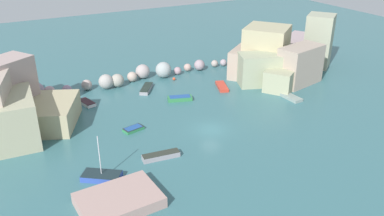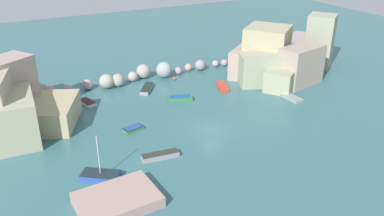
{
  "view_description": "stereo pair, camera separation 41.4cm",
  "coord_description": "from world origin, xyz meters",
  "px_view_note": "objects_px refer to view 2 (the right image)",
  "views": [
    {
      "loc": [
        -24.24,
        -40.27,
        25.05
      ],
      "look_at": [
        0.0,
        5.32,
        1.0
      ],
      "focal_mm": 37.45,
      "sensor_mm": 36.0,
      "label": 1
    },
    {
      "loc": [
        -23.88,
        -40.46,
        25.05
      ],
      "look_at": [
        0.0,
        5.32,
        1.0
      ],
      "focal_mm": 37.45,
      "sensor_mm": 36.0,
      "label": 2
    }
  ],
  "objects_px": {
    "moored_boat_0": "(101,176)",
    "moored_boat_2": "(222,87)",
    "moored_boat_1": "(87,102)",
    "stone_dock": "(117,200)",
    "channel_buoy": "(175,79)",
    "moored_boat_5": "(147,88)",
    "moored_boat_6": "(133,129)",
    "moored_boat_3": "(180,98)",
    "moored_boat_7": "(291,98)",
    "moored_boat_4": "(160,156)"
  },
  "relations": [
    {
      "from": "moored_boat_6",
      "to": "moored_boat_7",
      "type": "bearing_deg",
      "value": 163.12
    },
    {
      "from": "moored_boat_3",
      "to": "moored_boat_5",
      "type": "height_order",
      "value": "moored_boat_3"
    },
    {
      "from": "moored_boat_1",
      "to": "moored_boat_3",
      "type": "bearing_deg",
      "value": 53.11
    },
    {
      "from": "moored_boat_3",
      "to": "moored_boat_2",
      "type": "bearing_deg",
      "value": 26.89
    },
    {
      "from": "moored_boat_2",
      "to": "moored_boat_4",
      "type": "bearing_deg",
      "value": -29.69
    },
    {
      "from": "stone_dock",
      "to": "moored_boat_3",
      "type": "bearing_deg",
      "value": 50.38
    },
    {
      "from": "stone_dock",
      "to": "moored_boat_6",
      "type": "xyz_separation_m",
      "value": [
        6.65,
        13.94,
        -0.34
      ]
    },
    {
      "from": "moored_boat_5",
      "to": "moored_boat_7",
      "type": "height_order",
      "value": "moored_boat_5"
    },
    {
      "from": "moored_boat_2",
      "to": "moored_boat_5",
      "type": "xyz_separation_m",
      "value": [
        -11.5,
        4.86,
        0.07
      ]
    },
    {
      "from": "moored_boat_0",
      "to": "moored_boat_5",
      "type": "relative_size",
      "value": 1.18
    },
    {
      "from": "moored_boat_2",
      "to": "stone_dock",
      "type": "bearing_deg",
      "value": -29.89
    },
    {
      "from": "moored_boat_3",
      "to": "channel_buoy",
      "type": "bearing_deg",
      "value": 88.42
    },
    {
      "from": "channel_buoy",
      "to": "moored_boat_6",
      "type": "xyz_separation_m",
      "value": [
        -12.76,
        -14.15,
        -0.02
      ]
    },
    {
      "from": "stone_dock",
      "to": "channel_buoy",
      "type": "bearing_deg",
      "value": 55.36
    },
    {
      "from": "moored_boat_2",
      "to": "channel_buoy",
      "type": "bearing_deg",
      "value": -121.44
    },
    {
      "from": "moored_boat_2",
      "to": "moored_boat_3",
      "type": "distance_m",
      "value": 8.55
    },
    {
      "from": "channel_buoy",
      "to": "moored_boat_5",
      "type": "xyz_separation_m",
      "value": [
        -5.97,
        -2.01,
        0.05
      ]
    },
    {
      "from": "stone_dock",
      "to": "moored_boat_3",
      "type": "xyz_separation_m",
      "value": [
        16.49,
        19.91,
        -0.25
      ]
    },
    {
      "from": "moored_boat_5",
      "to": "moored_boat_7",
      "type": "bearing_deg",
      "value": 87.84
    },
    {
      "from": "moored_boat_1",
      "to": "stone_dock",
      "type": "bearing_deg",
      "value": -22.73
    },
    {
      "from": "moored_boat_1",
      "to": "moored_boat_4",
      "type": "relative_size",
      "value": 0.77
    },
    {
      "from": "channel_buoy",
      "to": "moored_boat_2",
      "type": "bearing_deg",
      "value": -51.16
    },
    {
      "from": "channel_buoy",
      "to": "moored_boat_0",
      "type": "relative_size",
      "value": 0.1
    },
    {
      "from": "moored_boat_2",
      "to": "moored_boat_5",
      "type": "distance_m",
      "value": 12.49
    },
    {
      "from": "moored_boat_5",
      "to": "moored_boat_3",
      "type": "bearing_deg",
      "value": 60.62
    },
    {
      "from": "stone_dock",
      "to": "moored_boat_1",
      "type": "distance_m",
      "value": 25.38
    },
    {
      "from": "stone_dock",
      "to": "moored_boat_1",
      "type": "relative_size",
      "value": 2.22
    },
    {
      "from": "moored_boat_7",
      "to": "moored_boat_3",
      "type": "bearing_deg",
      "value": 61.12
    },
    {
      "from": "moored_boat_6",
      "to": "moored_boat_3",
      "type": "bearing_deg",
      "value": -161.97
    },
    {
      "from": "channel_buoy",
      "to": "moored_boat_0",
      "type": "bearing_deg",
      "value": -130.49
    },
    {
      "from": "moored_boat_0",
      "to": "moored_boat_7",
      "type": "height_order",
      "value": "moored_boat_0"
    },
    {
      "from": "moored_boat_3",
      "to": "moored_boat_6",
      "type": "height_order",
      "value": "moored_boat_3"
    },
    {
      "from": "moored_boat_1",
      "to": "moored_boat_6",
      "type": "relative_size",
      "value": 1.2
    },
    {
      "from": "moored_boat_0",
      "to": "channel_buoy",
      "type": "bearing_deg",
      "value": 84.93
    },
    {
      "from": "moored_boat_0",
      "to": "moored_boat_1",
      "type": "height_order",
      "value": "moored_boat_0"
    },
    {
      "from": "channel_buoy",
      "to": "moored_boat_6",
      "type": "distance_m",
      "value": 19.05
    },
    {
      "from": "stone_dock",
      "to": "moored_boat_3",
      "type": "relative_size",
      "value": 1.93
    },
    {
      "from": "stone_dock",
      "to": "moored_boat_0",
      "type": "xyz_separation_m",
      "value": [
        -0.23,
        5.09,
        -0.2
      ]
    },
    {
      "from": "moored_boat_0",
      "to": "moored_boat_2",
      "type": "height_order",
      "value": "moored_boat_0"
    },
    {
      "from": "stone_dock",
      "to": "channel_buoy",
      "type": "distance_m",
      "value": 34.14
    },
    {
      "from": "moored_boat_4",
      "to": "moored_boat_7",
      "type": "relative_size",
      "value": 1.19
    },
    {
      "from": "moored_boat_7",
      "to": "moored_boat_4",
      "type": "bearing_deg",
      "value": 101.5
    },
    {
      "from": "moored_boat_0",
      "to": "moored_boat_3",
      "type": "relative_size",
      "value": 1.31
    },
    {
      "from": "moored_boat_1",
      "to": "moored_boat_4",
      "type": "height_order",
      "value": "moored_boat_4"
    },
    {
      "from": "channel_buoy",
      "to": "moored_boat_6",
      "type": "height_order",
      "value": "channel_buoy"
    },
    {
      "from": "stone_dock",
      "to": "moored_boat_0",
      "type": "height_order",
      "value": "moored_boat_0"
    },
    {
      "from": "moored_boat_0",
      "to": "moored_boat_6",
      "type": "bearing_deg",
      "value": 87.58
    },
    {
      "from": "moored_boat_1",
      "to": "moored_boat_2",
      "type": "distance_m",
      "value": 21.93
    },
    {
      "from": "channel_buoy",
      "to": "moored_boat_5",
      "type": "distance_m",
      "value": 6.3
    },
    {
      "from": "moored_boat_2",
      "to": "moored_boat_6",
      "type": "relative_size",
      "value": 1.57
    }
  ]
}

